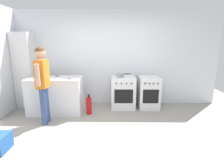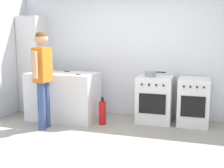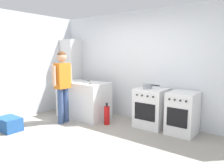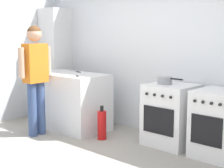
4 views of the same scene
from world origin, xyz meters
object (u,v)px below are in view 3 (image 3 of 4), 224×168
object	(u,v)px
pot	(148,86)
knife_paring	(90,84)
knife_bread	(86,81)
oven_left	(151,108)
larder_cabinet	(72,74)
recycling_crate_lower	(9,124)
fire_extinguisher	(107,115)
oven_right	(183,113)
person	(62,81)

from	to	relation	value
pot	knife_paring	size ratio (longest dim) A/B	1.99
knife_bread	pot	bearing A→B (deg)	3.88
oven_left	larder_cabinet	distance (m)	2.71
oven_left	recycling_crate_lower	distance (m)	3.05
knife_paring	fire_extinguisher	bearing A→B (deg)	13.50
recycling_crate_lower	larder_cabinet	distance (m)	2.33
oven_left	oven_right	size ratio (longest dim) A/B	1.00
oven_left	fire_extinguisher	size ratio (longest dim) A/B	1.70
knife_paring	fire_extinguisher	distance (m)	0.80
oven_left	larder_cabinet	xyz separation A→B (m)	(-2.65, 0.10, 0.57)
pot	larder_cabinet	xyz separation A→B (m)	(-2.56, 0.13, 0.10)
recycling_crate_lower	larder_cabinet	xyz separation A→B (m)	(-0.39, 2.13, 0.86)
pot	knife_paring	bearing A→B (deg)	-155.41
person	recycling_crate_lower	bearing A→B (deg)	-115.89
larder_cabinet	recycling_crate_lower	bearing A→B (deg)	-79.63
fire_extinguisher	recycling_crate_lower	bearing A→B (deg)	-131.88
person	recycling_crate_lower	size ratio (longest dim) A/B	3.19
oven_left	knife_paring	distance (m)	1.48
oven_left	larder_cabinet	bearing A→B (deg)	177.80
pot	person	bearing A→B (deg)	-150.18
pot	oven_left	bearing A→B (deg)	20.14
oven_right	person	world-z (taller)	person
oven_left	fire_extinguisher	world-z (taller)	oven_left
oven_right	pot	distance (m)	0.91
knife_bread	oven_left	bearing A→B (deg)	4.70
pot	person	distance (m)	1.93
pot	recycling_crate_lower	xyz separation A→B (m)	(-2.17, -2.00, -0.76)
person	fire_extinguisher	bearing A→B (deg)	29.96
oven_left	recycling_crate_lower	xyz separation A→B (m)	(-2.26, -2.03, -0.29)
pot	knife_bread	size ratio (longest dim) A/B	1.10
oven_right	knife_bread	bearing A→B (deg)	-176.59
oven_right	fire_extinguisher	xyz separation A→B (m)	(-1.56, -0.48, -0.21)
pot	recycling_crate_lower	bearing A→B (deg)	-137.43
knife_bread	recycling_crate_lower	bearing A→B (deg)	-103.32
oven_right	larder_cabinet	size ratio (longest dim) A/B	0.42
oven_left	recycling_crate_lower	bearing A→B (deg)	-138.10
oven_left	person	bearing A→B (deg)	-150.62
oven_right	knife_paring	size ratio (longest dim) A/B	4.42
oven_left	knife_bread	xyz separation A→B (m)	(-1.82, -0.15, 0.48)
recycling_crate_lower	knife_paring	bearing A→B (deg)	55.82
pot	recycling_crate_lower	distance (m)	3.05
oven_left	pot	world-z (taller)	pot
knife_bread	knife_paring	world-z (taller)	same
knife_paring	person	size ratio (longest dim) A/B	0.12
larder_cabinet	oven_right	bearing A→B (deg)	-1.75
person	oven_right	bearing A→B (deg)	21.99
knife_bread	oven_right	bearing A→B (deg)	3.41
recycling_crate_lower	larder_cabinet	world-z (taller)	larder_cabinet
pot	person	world-z (taller)	person
knife_paring	person	xyz separation A→B (m)	(-0.48, -0.41, 0.09)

